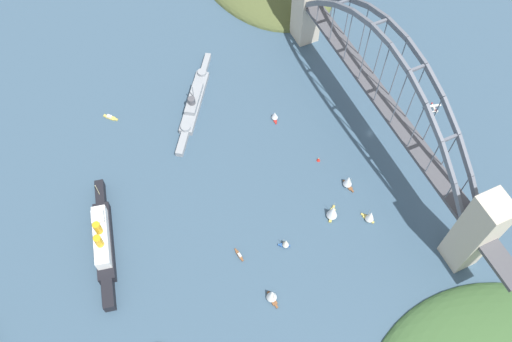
% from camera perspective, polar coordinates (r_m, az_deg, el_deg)
% --- Properties ---
extents(ground_plane, '(1400.00, 1400.00, 0.00)m').
position_cam_1_polar(ground_plane, '(345.76, 11.93, 4.00)').
color(ground_plane, '#385166').
extents(harbor_arch_bridge, '(244.35, 14.45, 79.86)m').
position_cam_1_polar(harbor_arch_bridge, '(320.04, 12.98, 7.36)').
color(harbor_arch_bridge, '#BCB29E').
rests_on(harbor_arch_bridge, ground).
extents(ocean_liner, '(75.65, 21.81, 21.89)m').
position_cam_1_polar(ocean_liner, '(306.87, -15.75, -7.01)').
color(ocean_liner, black).
rests_on(ocean_liner, ground).
extents(naval_cruiser, '(69.61, 49.98, 17.17)m').
position_cam_1_polar(naval_cruiser, '(351.01, -6.51, 7.22)').
color(naval_cruiser, gray).
rests_on(naval_cruiser, ground).
extents(seaplane_taxiing_near_bridge, '(7.64, 10.06, 4.72)m').
position_cam_1_polar(seaplane_taxiing_near_bridge, '(365.09, 18.11, 6.31)').
color(seaplane_taxiing_near_bridge, '#B7B7B2').
rests_on(seaplane_taxiing_near_bridge, ground).
extents(small_boat_1, '(8.34, 2.30, 2.28)m').
position_cam_1_polar(small_boat_1, '(298.35, -1.78, -8.81)').
color(small_boat_1, brown).
rests_on(small_boat_1, ground).
extents(small_boat_3, '(8.29, 7.95, 2.02)m').
position_cam_1_polar(small_boat_3, '(356.34, -15.06, 5.47)').
color(small_boat_3, gold).
rests_on(small_boat_3, ground).
extents(small_boat_4, '(5.07, 6.34, 8.38)m').
position_cam_1_polar(small_boat_4, '(298.01, 3.13, -7.56)').
color(small_boat_4, '#234C8C').
rests_on(small_boat_4, ground).
extents(small_boat_5, '(9.87, 9.26, 12.69)m').
position_cam_1_polar(small_boat_5, '(306.46, 8.05, -4.23)').
color(small_boat_5, gold).
rests_on(small_boat_5, ground).
extents(small_boat_7, '(8.55, 6.38, 10.39)m').
position_cam_1_polar(small_boat_7, '(310.07, 11.91, -4.63)').
color(small_boat_7, gold).
rests_on(small_boat_7, ground).
extents(small_boat_8, '(9.38, 5.77, 10.45)m').
position_cam_1_polar(small_boat_8, '(318.46, 9.66, -1.04)').
color(small_boat_8, brown).
rests_on(small_boat_8, ground).
extents(small_boat_9, '(7.43, 4.96, 7.04)m').
position_cam_1_polar(small_boat_9, '(342.04, 1.98, 5.84)').
color(small_boat_9, '#B2231E').
rests_on(small_boat_9, ground).
extents(small_boat_10, '(10.02, 5.81, 11.49)m').
position_cam_1_polar(small_boat_10, '(285.93, 1.68, -12.87)').
color(small_boat_10, brown).
rests_on(small_boat_10, ground).
extents(channel_marker_buoy, '(2.20, 2.20, 2.75)m').
position_cam_1_polar(channel_marker_buoy, '(328.11, 6.58, 1.21)').
color(channel_marker_buoy, red).
rests_on(channel_marker_buoy, ground).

